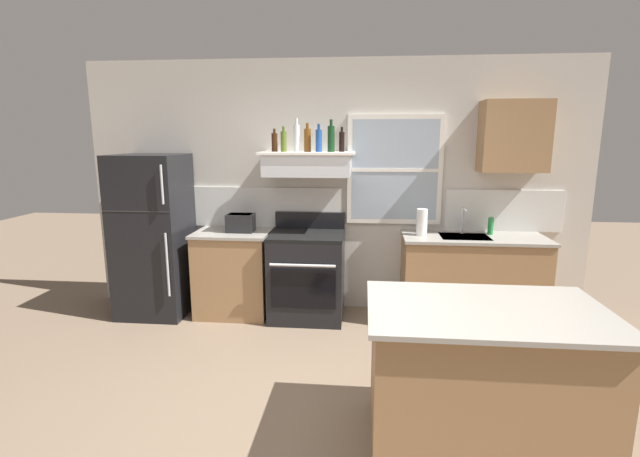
% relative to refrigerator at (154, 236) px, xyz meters
% --- Properties ---
extents(ground_plane, '(16.00, 16.00, 0.00)m').
position_rel_refrigerator_xyz_m(ground_plane, '(1.90, -1.84, -0.86)').
color(ground_plane, '#7A6651').
extents(back_wall, '(5.40, 0.11, 2.70)m').
position_rel_refrigerator_xyz_m(back_wall, '(1.93, 0.39, 0.49)').
color(back_wall, beige).
rests_on(back_wall, ground_plane).
extents(refrigerator, '(0.70, 0.72, 1.72)m').
position_rel_refrigerator_xyz_m(refrigerator, '(0.00, 0.00, 0.00)').
color(refrigerator, black).
rests_on(refrigerator, ground_plane).
extents(counter_left_of_stove, '(0.79, 0.63, 0.91)m').
position_rel_refrigerator_xyz_m(counter_left_of_stove, '(0.85, 0.06, -0.40)').
color(counter_left_of_stove, '#9E754C').
rests_on(counter_left_of_stove, ground_plane).
extents(toaster, '(0.30, 0.20, 0.19)m').
position_rel_refrigerator_xyz_m(toaster, '(0.94, 0.05, 0.15)').
color(toaster, black).
rests_on(toaster, counter_left_of_stove).
extents(stove_range, '(0.76, 0.69, 1.09)m').
position_rel_refrigerator_xyz_m(stove_range, '(1.65, 0.02, -0.39)').
color(stove_range, black).
rests_on(stove_range, ground_plane).
extents(range_hood_shelf, '(0.96, 0.52, 0.24)m').
position_rel_refrigerator_xyz_m(range_hood_shelf, '(1.65, 0.12, 0.77)').
color(range_hood_shelf, silver).
extents(bottle_brown_stout, '(0.06, 0.06, 0.23)m').
position_rel_refrigerator_xyz_m(bottle_brown_stout, '(1.30, 0.17, 0.98)').
color(bottle_brown_stout, '#381E0F').
rests_on(bottle_brown_stout, range_hood_shelf).
extents(bottle_olive_oil_square, '(0.06, 0.06, 0.25)m').
position_rel_refrigerator_xyz_m(bottle_olive_oil_square, '(1.41, 0.07, 0.99)').
color(bottle_olive_oil_square, '#4C601E').
rests_on(bottle_olive_oil_square, range_hood_shelf).
extents(bottle_clear_tall, '(0.06, 0.06, 0.34)m').
position_rel_refrigerator_xyz_m(bottle_clear_tall, '(1.54, 0.11, 1.03)').
color(bottle_clear_tall, silver).
rests_on(bottle_clear_tall, range_hood_shelf).
extents(bottle_amber_wine, '(0.07, 0.07, 0.29)m').
position_rel_refrigerator_xyz_m(bottle_amber_wine, '(1.65, 0.12, 1.01)').
color(bottle_amber_wine, brown).
rests_on(bottle_amber_wine, range_hood_shelf).
extents(bottle_blue_liqueur, '(0.07, 0.07, 0.28)m').
position_rel_refrigerator_xyz_m(bottle_blue_liqueur, '(1.77, 0.07, 1.00)').
color(bottle_blue_liqueur, '#1E478C').
rests_on(bottle_blue_liqueur, range_hood_shelf).
extents(bottle_dark_green_wine, '(0.07, 0.07, 0.32)m').
position_rel_refrigerator_xyz_m(bottle_dark_green_wine, '(1.89, 0.10, 1.02)').
color(bottle_dark_green_wine, '#143819').
rests_on(bottle_dark_green_wine, range_hood_shelf).
extents(bottle_balsamic_dark, '(0.06, 0.06, 0.25)m').
position_rel_refrigerator_xyz_m(bottle_balsamic_dark, '(2.00, 0.15, 0.99)').
color(bottle_balsamic_dark, black).
rests_on(bottle_balsamic_dark, range_hood_shelf).
extents(counter_right_with_sink, '(1.43, 0.63, 0.91)m').
position_rel_refrigerator_xyz_m(counter_right_with_sink, '(3.35, 0.06, -0.40)').
color(counter_right_with_sink, '#9E754C').
rests_on(counter_right_with_sink, ground_plane).
extents(sink_faucet, '(0.03, 0.17, 0.28)m').
position_rel_refrigerator_xyz_m(sink_faucet, '(3.25, 0.16, 0.23)').
color(sink_faucet, silver).
rests_on(sink_faucet, counter_right_with_sink).
extents(paper_towel_roll, '(0.11, 0.11, 0.27)m').
position_rel_refrigerator_xyz_m(paper_towel_roll, '(2.82, 0.06, 0.19)').
color(paper_towel_roll, white).
rests_on(paper_towel_roll, counter_right_with_sink).
extents(dish_soap_bottle, '(0.06, 0.06, 0.18)m').
position_rel_refrigerator_xyz_m(dish_soap_bottle, '(3.53, 0.16, 0.14)').
color(dish_soap_bottle, '#268C3F').
rests_on(dish_soap_bottle, counter_right_with_sink).
extents(kitchen_island, '(1.40, 0.90, 0.91)m').
position_rel_refrigerator_xyz_m(kitchen_island, '(2.97, -1.96, -0.40)').
color(kitchen_island, '#9E754C').
rests_on(kitchen_island, ground_plane).
extents(upper_cabinet_right, '(0.64, 0.32, 0.70)m').
position_rel_refrigerator_xyz_m(upper_cabinet_right, '(3.70, 0.20, 1.04)').
color(upper_cabinet_right, '#9E754C').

